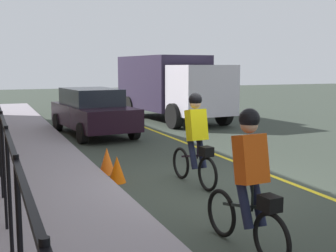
{
  "coord_description": "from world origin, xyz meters",
  "views": [
    {
      "loc": [
        -7.43,
        3.95,
        2.33
      ],
      "look_at": [
        1.65,
        0.23,
        1.0
      ],
      "focal_mm": 47.19,
      "sensor_mm": 36.0,
      "label": 1
    }
  ],
  "objects_px": {
    "parked_sedan_rear": "(93,111)",
    "box_truck_background": "(170,84)",
    "traffic_cone_far": "(117,169)",
    "cyclist_follow": "(249,182)",
    "traffic_cone_near": "(107,161)",
    "cyclist_lead": "(196,140)"
  },
  "relations": [
    {
      "from": "parked_sedan_rear",
      "to": "traffic_cone_far",
      "type": "height_order",
      "value": "parked_sedan_rear"
    },
    {
      "from": "traffic_cone_far",
      "to": "box_truck_background",
      "type": "bearing_deg",
      "value": -28.36
    },
    {
      "from": "cyclist_lead",
      "to": "traffic_cone_near",
      "type": "height_order",
      "value": "cyclist_lead"
    },
    {
      "from": "parked_sedan_rear",
      "to": "traffic_cone_far",
      "type": "bearing_deg",
      "value": -14.1
    },
    {
      "from": "box_truck_background",
      "to": "traffic_cone_far",
      "type": "distance_m",
      "value": 10.62
    },
    {
      "from": "cyclist_follow",
      "to": "traffic_cone_far",
      "type": "relative_size",
      "value": 3.36
    },
    {
      "from": "parked_sedan_rear",
      "to": "box_truck_background",
      "type": "distance_m",
      "value": 5.02
    },
    {
      "from": "cyclist_lead",
      "to": "box_truck_background",
      "type": "xyz_separation_m",
      "value": [
        10.08,
        -3.64,
        0.64
      ]
    },
    {
      "from": "cyclist_follow",
      "to": "traffic_cone_near",
      "type": "bearing_deg",
      "value": 3.03
    },
    {
      "from": "box_truck_background",
      "to": "traffic_cone_far",
      "type": "height_order",
      "value": "box_truck_background"
    },
    {
      "from": "cyclist_lead",
      "to": "traffic_cone_far",
      "type": "bearing_deg",
      "value": 55.14
    },
    {
      "from": "cyclist_lead",
      "to": "parked_sedan_rear",
      "type": "xyz_separation_m",
      "value": [
        7.2,
        0.41,
        -0.09
      ]
    },
    {
      "from": "cyclist_lead",
      "to": "box_truck_background",
      "type": "height_order",
      "value": "box_truck_background"
    },
    {
      "from": "cyclist_follow",
      "to": "traffic_cone_near",
      "type": "relative_size",
      "value": 3.12
    },
    {
      "from": "traffic_cone_near",
      "to": "traffic_cone_far",
      "type": "height_order",
      "value": "traffic_cone_near"
    },
    {
      "from": "cyclist_lead",
      "to": "box_truck_background",
      "type": "distance_m",
      "value": 10.73
    },
    {
      "from": "parked_sedan_rear",
      "to": "traffic_cone_near",
      "type": "height_order",
      "value": "parked_sedan_rear"
    },
    {
      "from": "cyclist_lead",
      "to": "parked_sedan_rear",
      "type": "relative_size",
      "value": 0.4
    },
    {
      "from": "cyclist_follow",
      "to": "traffic_cone_far",
      "type": "xyz_separation_m",
      "value": [
        3.89,
        0.6,
        -0.64
      ]
    },
    {
      "from": "parked_sedan_rear",
      "to": "box_truck_background",
      "type": "bearing_deg",
      "value": 119.69
    },
    {
      "from": "cyclist_follow",
      "to": "box_truck_background",
      "type": "bearing_deg",
      "value": -22.97
    },
    {
      "from": "cyclist_lead",
      "to": "traffic_cone_far",
      "type": "height_order",
      "value": "cyclist_lead"
    }
  ]
}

